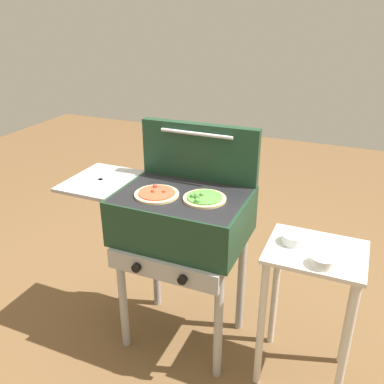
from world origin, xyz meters
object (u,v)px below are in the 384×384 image
topping_bowl_near (323,261)px  topping_bowl_far (293,239)px  pizza_veggie (204,198)px  prep_table (311,288)px  pizza_pepperoni (157,194)px  grill (180,220)px

topping_bowl_near → topping_bowl_far: size_ratio=0.98×
pizza_veggie → topping_bowl_near: size_ratio=1.85×
prep_table → pizza_pepperoni: bearing=-175.3°
prep_table → topping_bowl_near: size_ratio=6.62×
grill → pizza_pepperoni: bearing=-148.3°
prep_table → grill: bearing=-179.6°
prep_table → topping_bowl_near: (0.04, -0.11, 0.23)m
pizza_veggie → topping_bowl_far: bearing=6.2°
grill → topping_bowl_near: 0.72m
pizza_veggie → topping_bowl_far: pizza_veggie is taller
grill → prep_table: size_ratio=1.30×
pizza_veggie → pizza_pepperoni: bearing=-169.9°
topping_bowl_near → topping_bowl_far: 0.20m
pizza_pepperoni → topping_bowl_far: size_ratio=1.91×
grill → topping_bowl_near: grill is taller
pizza_veggie → topping_bowl_near: (0.58, -0.09, -0.15)m
grill → prep_table: grill is taller
pizza_veggie → topping_bowl_far: (0.43, 0.05, -0.15)m
pizza_pepperoni → topping_bowl_far: (0.66, 0.09, -0.15)m
prep_table → topping_bowl_far: 0.26m
grill → topping_bowl_far: bearing=2.9°
prep_table → topping_bowl_far: size_ratio=6.51×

